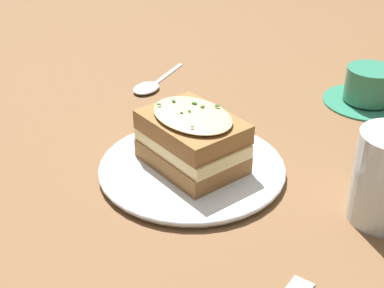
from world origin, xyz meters
name	(u,v)px	position (x,y,z in m)	size (l,w,h in m)	color
ground_plane	(196,179)	(0.00, 0.00, 0.00)	(2.40, 2.40, 0.00)	brown
dinner_plate	(192,168)	(0.01, -0.01, 0.01)	(0.24, 0.24, 0.01)	white
sandwich	(192,139)	(0.01, -0.01, 0.05)	(0.15, 0.12, 0.08)	olive
teacup_with_saucer	(370,88)	(-0.08, -0.36, 0.03)	(0.14, 0.14, 0.06)	#338466
spoon	(149,86)	(0.24, -0.17, 0.00)	(0.06, 0.16, 0.01)	silver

